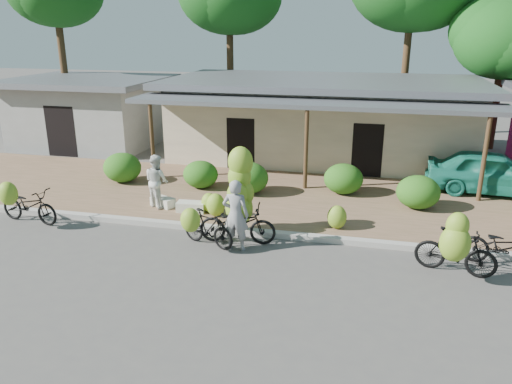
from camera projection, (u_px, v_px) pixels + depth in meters
ground at (268, 271)px, 11.64m from camera, size 100.00×100.00×0.00m
sidewalk at (300, 200)px, 16.23m from camera, size 60.00×6.00×0.12m
curb at (283, 235)px, 13.46m from camera, size 60.00×0.25×0.15m
shop_main at (322, 118)px, 21.18m from camera, size 13.00×8.50×3.35m
shop_grey at (90, 111)px, 23.69m from camera, size 7.00×6.00×3.15m
tree_near_right at (500, 36)px, 21.94m from camera, size 4.60×4.43×6.73m
hedge_0 at (122, 167)px, 17.76m from camera, size 1.36×1.22×1.06m
hedge_1 at (201, 174)px, 17.13m from camera, size 1.21×1.09×0.95m
hedge_2 at (248, 178)px, 16.55m from camera, size 1.36×1.22×1.06m
hedge_3 at (343, 179)px, 16.52m from camera, size 1.30×1.17×1.01m
hedge_4 at (418, 192)px, 15.18m from camera, size 1.31×1.18×1.02m
bike_far_left at (27, 204)px, 14.30m from camera, size 2.03×1.34×1.42m
bike_left at (205, 227)px, 12.75m from camera, size 1.66×1.32×1.23m
bike_center at (239, 207)px, 13.12m from camera, size 2.07×1.31×2.47m
bike_right at (456, 248)px, 11.17m from camera, size 1.88×1.37×1.70m
bike_far_right at (505, 247)px, 11.67m from camera, size 2.08×1.16×1.03m
loose_banana_a at (209, 203)px, 14.90m from camera, size 0.48×0.41×0.60m
loose_banana_b at (216, 205)px, 14.57m from camera, size 0.56×0.47×0.70m
loose_banana_c at (337, 217)px, 13.68m from camera, size 0.53×0.45×0.67m
sack_near at (191, 207)px, 14.99m from camera, size 0.88×0.46×0.30m
sack_far at (163, 202)px, 15.45m from camera, size 0.84×0.63×0.28m
vendor at (236, 215)px, 12.50m from camera, size 0.68×0.45×1.86m
bystander at (157, 181)px, 15.24m from camera, size 1.00×0.95×1.64m
teal_van at (492, 172)px, 16.50m from camera, size 4.32×2.04×1.43m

